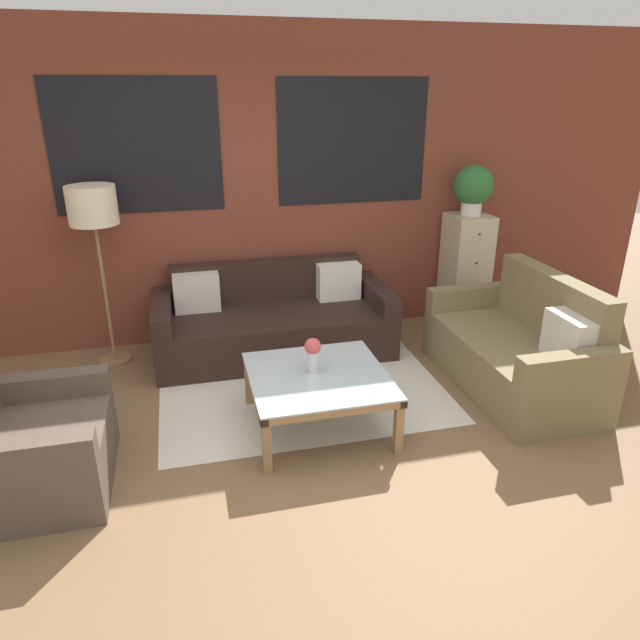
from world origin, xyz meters
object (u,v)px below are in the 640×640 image
(coffee_table, at_px, (318,382))
(potted_plant, at_px, (473,187))
(settee_vintage, at_px, (518,351))
(couch_dark, at_px, (273,323))
(drawer_cabinet, at_px, (465,271))
(armchair_corner, at_px, (30,448))
(flower_vase, at_px, (313,352))
(floor_lamp, at_px, (93,212))

(coffee_table, height_order, potted_plant, potted_plant)
(settee_vintage, relative_size, potted_plant, 3.34)
(couch_dark, relative_size, potted_plant, 4.44)
(drawer_cabinet, bearing_deg, coffee_table, -140.98)
(potted_plant, bearing_deg, drawer_cabinet, -90.00)
(armchair_corner, distance_m, potted_plant, 4.26)
(couch_dark, height_order, flower_vase, couch_dark)
(potted_plant, xyz_separation_m, flower_vase, (-1.92, -1.49, -0.82))
(drawer_cabinet, height_order, potted_plant, potted_plant)
(couch_dark, height_order, floor_lamp, floor_lamp)
(armchair_corner, relative_size, coffee_table, 0.97)
(coffee_table, relative_size, floor_lamp, 0.62)
(settee_vintage, relative_size, floor_lamp, 1.02)
(armchair_corner, bearing_deg, settee_vintage, 7.00)
(couch_dark, height_order, coffee_table, couch_dark)
(floor_lamp, distance_m, potted_plant, 3.40)
(settee_vintage, relative_size, coffee_table, 1.65)
(couch_dark, xyz_separation_m, coffee_table, (0.09, -1.33, 0.08))
(potted_plant, bearing_deg, armchair_corner, -154.44)
(couch_dark, height_order, settee_vintage, settee_vintage)
(coffee_table, bearing_deg, armchair_corner, -172.42)
(couch_dark, bearing_deg, settee_vintage, -32.71)
(couch_dark, distance_m, drawer_cabinet, 2.01)
(armchair_corner, distance_m, drawer_cabinet, 4.12)
(armchair_corner, relative_size, potted_plant, 1.96)
(couch_dark, relative_size, coffee_table, 2.20)
(coffee_table, xyz_separation_m, drawer_cabinet, (1.89, 1.53, 0.21))
(flower_vase, bearing_deg, coffee_table, -57.65)
(coffee_table, bearing_deg, couch_dark, 93.96)
(settee_vintage, xyz_separation_m, floor_lamp, (-3.19, 1.28, 1.02))
(armchair_corner, distance_m, coffee_table, 1.84)
(armchair_corner, bearing_deg, couch_dark, 42.28)
(armchair_corner, xyz_separation_m, drawer_cabinet, (3.71, 1.77, 0.28))
(settee_vintage, relative_size, drawer_cabinet, 1.40)
(drawer_cabinet, bearing_deg, flower_vase, -142.17)
(settee_vintage, relative_size, flower_vase, 6.10)
(settee_vintage, distance_m, coffee_table, 1.70)
(armchair_corner, bearing_deg, potted_plant, 25.56)
(couch_dark, relative_size, armchair_corner, 2.27)
(floor_lamp, bearing_deg, flower_vase, -43.93)
(armchair_corner, bearing_deg, drawer_cabinet, 25.56)
(floor_lamp, bearing_deg, couch_dark, -5.60)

